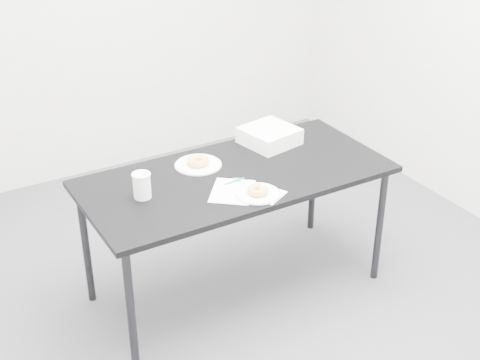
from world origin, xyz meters
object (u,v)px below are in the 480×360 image
donut_far (198,161)px  coffee_cup (142,185)px  plate_near (258,194)px  donut_near (258,190)px  scorecard (232,191)px  bakery_box (269,136)px  plate_far (198,165)px  table (236,183)px  pen (235,181)px

donut_far → coffee_cup: coffee_cup is taller
plate_near → donut_far: bearing=103.6°
donut_near → scorecard: bearing=133.7°
coffee_cup → bakery_box: size_ratio=0.47×
plate_far → coffee_cup: (-0.40, -0.17, 0.06)m
table → scorecard: (-0.12, -0.16, 0.06)m
donut_far → bakery_box: bearing=5.4°
donut_near → plate_far: donut_near is taller
plate_near → donut_near: size_ratio=2.13×
plate_near → donut_far: (-0.11, 0.45, 0.02)m
scorecard → donut_far: bearing=131.6°
plate_near → pen: bearing=100.6°
bakery_box → pen: bearing=-153.6°
pen → coffee_cup: bearing=164.7°
plate_near → coffee_cup: coffee_cup is taller
donut_near → plate_far: size_ratio=0.41×
scorecard → coffee_cup: bearing=-163.7°
plate_near → coffee_cup: size_ratio=1.70×
coffee_cup → bakery_box: bearing=13.8°
pen → coffee_cup: size_ratio=0.91×
table → donut_near: bearing=-94.8°
table → scorecard: size_ratio=6.32×
plate_near → donut_far: size_ratio=1.88×
plate_far → coffee_cup: size_ratio=1.93×
bakery_box → table: bearing=-157.6°
plate_near → donut_near: (0.00, 0.00, 0.02)m
donut_near → bakery_box: size_ratio=0.38×
pen → plate_far: (-0.08, 0.27, -0.00)m
table → donut_near: size_ratio=15.52×
plate_near → coffee_cup: bearing=151.9°
plate_far → plate_near: bearing=-76.4°
table → plate_near: bearing=-94.8°
plate_far → donut_far: donut_far is taller
pen → donut_far: donut_far is taller
table → donut_far: bearing=124.6°
scorecard → coffee_cup: size_ratio=1.96×
plate_near → plate_far: bearing=103.6°
pen → plate_near: bearing=-83.3°
table → bakery_box: bakery_box is taller
bakery_box → plate_far: bearing=174.7°
plate_far → pen: bearing=-74.4°
coffee_cup → donut_near: bearing=-28.1°
scorecard → plate_near: size_ratio=1.15×
donut_near → coffee_cup: 0.58m
donut_near → donut_far: 0.46m
plate_far → scorecard: bearing=-87.5°
table → bakery_box: 0.45m
scorecard → pen: 0.10m
pen → donut_far: bearing=101.7°
donut_far → bakery_box: (0.50, 0.05, 0.02)m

